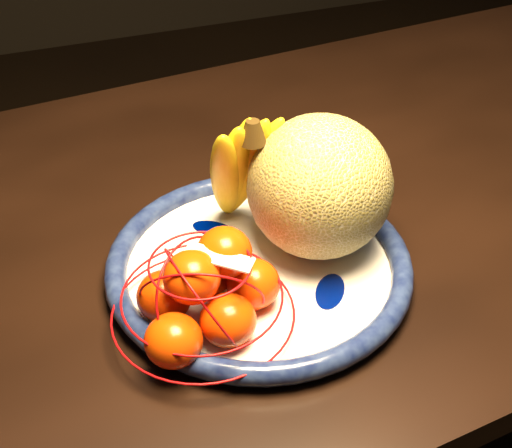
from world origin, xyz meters
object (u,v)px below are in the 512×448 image
object	(u,v)px
banana_bunch	(239,165)
mandarin_bag	(206,292)
cantaloupe	(320,187)
fruit_bowl	(259,265)
dining_table	(357,216)

from	to	relation	value
banana_bunch	mandarin_bag	bearing A→B (deg)	-131.40
cantaloupe	banana_bunch	bearing A→B (deg)	138.92
cantaloupe	banana_bunch	world-z (taller)	banana_bunch
fruit_bowl	banana_bunch	xyz separation A→B (m)	(0.00, 0.08, 0.09)
fruit_bowl	banana_bunch	distance (m)	0.12
fruit_bowl	dining_table	bearing A→B (deg)	34.98
dining_table	banana_bunch	size ratio (longest dim) A/B	8.03
cantaloupe	banana_bunch	size ratio (longest dim) A/B	0.94
dining_table	fruit_bowl	distance (m)	0.28
cantaloupe	fruit_bowl	bearing A→B (deg)	-169.74
cantaloupe	mandarin_bag	xyz separation A→B (m)	(-0.16, -0.08, -0.05)
banana_bunch	mandarin_bag	xyz separation A→B (m)	(-0.09, -0.14, -0.05)
fruit_bowl	cantaloupe	size ratio (longest dim) A/B	2.13
fruit_bowl	cantaloupe	bearing A→B (deg)	10.26
dining_table	cantaloupe	bearing A→B (deg)	-140.23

